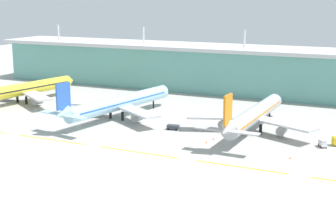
{
  "coord_description": "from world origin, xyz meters",
  "views": [
    {
      "loc": [
        70.52,
        -147.93,
        48.58
      ],
      "look_at": [
        -10.51,
        26.51,
        7.0
      ],
      "focal_mm": 53.81,
      "sensor_mm": 36.0,
      "label": 1
    }
  ],
  "objects": [
    {
      "name": "safety_cone_left_wingtip",
      "position": [
        14.18,
        10.66,
        0.35
      ],
      "size": [
        0.56,
        0.56,
        0.7
      ],
      "primitive_type": "cone",
      "color": "orange",
      "rests_on": "ground"
    },
    {
      "name": "terminal_building",
      "position": [
        -0.0,
        98.75,
        11.97
      ],
      "size": [
        288.0,
        34.0,
        32.53
      ],
      "color": "#5B9E93",
      "rests_on": "ground"
    },
    {
      "name": "taxiway_stripe_mid_west",
      "position": [
        -37.0,
        -12.87,
        0.02
      ],
      "size": [
        28.0,
        0.7,
        0.04
      ],
      "primitive_type": "cube",
      "color": "yellow",
      "rests_on": "ground"
    },
    {
      "name": "airliner_nearest",
      "position": [
        -87.0,
        32.11,
        6.45
      ],
      "size": [
        47.95,
        61.81,
        18.9
      ],
      "color": "yellow",
      "rests_on": "ground"
    },
    {
      "name": "taxiway_stripe_centre",
      "position": [
        -3.0,
        -12.87,
        0.02
      ],
      "size": [
        28.0,
        0.7,
        0.04
      ],
      "primitive_type": "cube",
      "color": "yellow",
      "rests_on": "ground"
    },
    {
      "name": "safety_cone_right_wingtip",
      "position": [
        42.55,
        0.99,
        0.35
      ],
      "size": [
        0.56,
        0.56,
        0.7
      ],
      "primitive_type": "cone",
      "color": "orange",
      "rests_on": "ground"
    },
    {
      "name": "ground_plane",
      "position": [
        0.0,
        0.0,
        0.0
      ],
      "size": [
        600.0,
        600.0,
        0.0
      ],
      "primitive_type": "plane",
      "color": "#A8A59E"
    },
    {
      "name": "pushback_tug",
      "position": [
        -4.05,
        17.11,
        1.1
      ],
      "size": [
        4.68,
        3.02,
        1.85
      ],
      "color": "#333842",
      "rests_on": "ground"
    },
    {
      "name": "baggage_cart",
      "position": [
        49.73,
        17.72,
        1.26
      ],
      "size": [
        3.3,
        4.02,
        2.48
      ],
      "color": "silver",
      "rests_on": "ground"
    },
    {
      "name": "safety_cone_nose_front",
      "position": [
        13.37,
        5.93,
        0.35
      ],
      "size": [
        0.56,
        0.56,
        0.7
      ],
      "primitive_type": "cone",
      "color": "orange",
      "rests_on": "ground"
    },
    {
      "name": "taxiway_stripe_mid_east",
      "position": [
        31.0,
        -12.87,
        0.02
      ],
      "size": [
        28.0,
        0.7,
        0.04
      ],
      "primitive_type": "cube",
      "color": "yellow",
      "rests_on": "ground"
    },
    {
      "name": "airliner_near_middle",
      "position": [
        -31.15,
        23.62,
        6.45
      ],
      "size": [
        48.03,
        68.59,
        18.9
      ],
      "color": "#9ED1EA",
      "rests_on": "ground"
    },
    {
      "name": "airliner_far_middle",
      "position": [
        23.99,
        25.96,
        6.45
      ],
      "size": [
        48.78,
        64.94,
        18.9
      ],
      "color": "#ADB2BC",
      "rests_on": "ground"
    }
  ]
}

